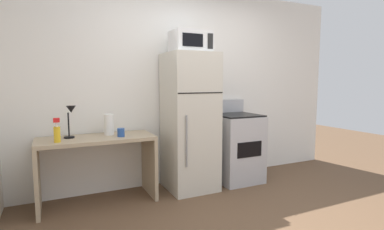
# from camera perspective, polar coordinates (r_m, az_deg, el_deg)

# --- Properties ---
(wall_back_white) EXTENTS (5.00, 0.10, 2.60)m
(wall_back_white) POSITION_cam_1_polar(r_m,az_deg,el_deg) (4.08, -1.80, 5.54)
(wall_back_white) COLOR white
(wall_back_white) RESTS_ON ground
(desk) EXTENTS (1.25, 0.54, 0.75)m
(desk) POSITION_cam_1_polar(r_m,az_deg,el_deg) (3.52, -17.69, -7.55)
(desk) COLOR tan
(desk) RESTS_ON ground
(desk_lamp) EXTENTS (0.14, 0.12, 0.35)m
(desk_lamp) POSITION_cam_1_polar(r_m,az_deg,el_deg) (3.47, -22.22, -0.21)
(desk_lamp) COLOR black
(desk_lamp) RESTS_ON desk
(spray_bottle) EXTENTS (0.06, 0.06, 0.25)m
(spray_bottle) POSITION_cam_1_polar(r_m,az_deg,el_deg) (3.30, -24.41, -3.10)
(spray_bottle) COLOR yellow
(spray_bottle) RESTS_ON desk
(coffee_mug) EXTENTS (0.08, 0.08, 0.09)m
(coffee_mug) POSITION_cam_1_polar(r_m,az_deg,el_deg) (3.42, -13.43, -3.27)
(coffee_mug) COLOR #264C99
(coffee_mug) RESTS_ON desk
(paper_towel_roll) EXTENTS (0.11, 0.11, 0.24)m
(paper_towel_roll) POSITION_cam_1_polar(r_m,az_deg,el_deg) (3.56, -15.59, -1.76)
(paper_towel_roll) COLOR white
(paper_towel_roll) RESTS_ON desk
(refrigerator) EXTENTS (0.59, 0.63, 1.71)m
(refrigerator) POSITION_cam_1_polar(r_m,az_deg,el_deg) (3.74, -0.42, -1.36)
(refrigerator) COLOR beige
(refrigerator) RESTS_ON ground
(microwave) EXTENTS (0.46, 0.35, 0.26)m
(microwave) POSITION_cam_1_polar(r_m,az_deg,el_deg) (3.72, -0.29, 13.80)
(microwave) COLOR silver
(microwave) RESTS_ON refrigerator
(oven_range) EXTENTS (0.58, 0.61, 1.10)m
(oven_range) POSITION_cam_1_polar(r_m,az_deg,el_deg) (4.16, 8.45, -6.08)
(oven_range) COLOR #B7B7BC
(oven_range) RESTS_ON ground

